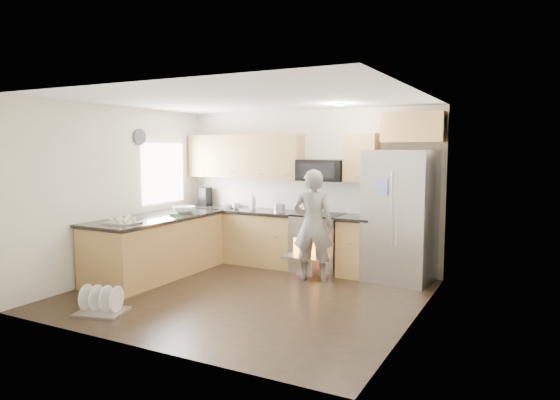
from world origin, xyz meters
The scene contains 8 objects.
ground centered at (0.00, 0.00, 0.00)m, with size 4.50×4.50×0.00m, color black.
room_shell centered at (-0.04, 0.02, 1.67)m, with size 4.54×4.04×2.62m.
back_cabinet_run centered at (-0.59, 1.75, 0.96)m, with size 4.45×0.64×2.50m.
peninsula centered at (-1.75, 0.25, 0.47)m, with size 0.96×2.36×1.04m.
stove_range centered at (0.35, 1.69, 0.68)m, with size 0.76×0.97×1.79m.
refrigerator centered at (1.66, 1.70, 0.97)m, with size 1.03×0.84×1.95m.
person centered at (0.51, 1.12, 0.83)m, with size 0.61×0.40×1.67m, color slate.
dish_rack centered at (-1.12, -1.44, 0.09)m, with size 0.66×0.59×0.35m.
Camera 1 is at (3.46, -5.59, 1.98)m, focal length 32.00 mm.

